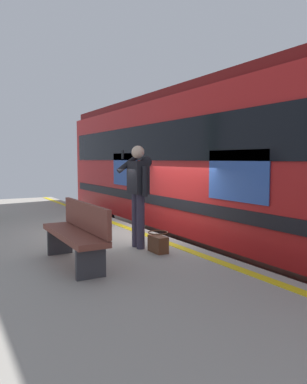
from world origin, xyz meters
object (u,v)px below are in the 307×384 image
Objects in this scene: train_carriage at (218,160)px; passenger at (138,187)px; handbag at (158,243)px; bench at (77,231)px.

train_carriage is 7.53× the size of passenger.
train_carriage is 3.92m from handbag.
passenger is at bearing 118.20° from train_carriage.
passenger is 1.01m from handbag.
bench is (-0.03, 1.38, 0.34)m from handbag.
train_carriage reaches higher than bench.
bench reaches higher than handbag.
passenger is at bearing -68.81° from bench.
bench is at bearing 111.19° from passenger.
passenger is at bearing 15.34° from handbag.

